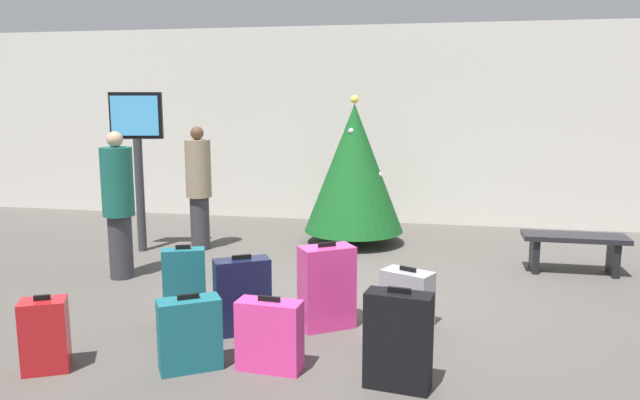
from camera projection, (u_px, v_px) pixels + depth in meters
name	position (u px, v px, depth m)	size (l,w,h in m)	color
ground_plane	(354.00, 294.00, 6.73)	(16.00, 16.00, 0.00)	#514C47
back_wall	(389.00, 125.00, 10.37)	(16.00, 0.20, 3.31)	beige
holiday_tree	(354.00, 168.00, 8.89)	(1.45, 1.45, 2.16)	#4C3319
flight_info_kiosk	(138.00, 145.00, 8.36)	(0.70, 0.25, 2.20)	#333338
waiting_bench	(574.00, 245.00, 7.48)	(1.22, 0.44, 0.48)	black
traveller_0	(118.00, 202.00, 7.19)	(0.51, 0.51, 1.75)	#333338
traveller_1	(199.00, 185.00, 8.56)	(0.46, 0.46, 1.74)	#333338
suitcase_0	(190.00, 334.00, 4.83)	(0.53, 0.45, 0.62)	#19606B
suitcase_1	(242.00, 296.00, 5.58)	(0.54, 0.44, 0.73)	#141938
suitcase_2	(391.00, 321.00, 5.19)	(0.44, 0.25, 0.56)	#141938
suitcase_3	(327.00, 287.00, 5.70)	(0.56, 0.50, 0.82)	#E5388C
suitcase_4	(407.00, 298.00, 5.80)	(0.53, 0.42, 0.56)	#9EA0A5
suitcase_5	(398.00, 341.00, 4.51)	(0.51, 0.28, 0.77)	black
suitcase_6	(45.00, 335.00, 4.81)	(0.42, 0.37, 0.62)	#B2191E
suitcase_7	(270.00, 335.00, 4.82)	(0.52, 0.25, 0.61)	#E5388C
suitcase_8	(185.00, 286.00, 5.81)	(0.43, 0.31, 0.77)	#19606B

